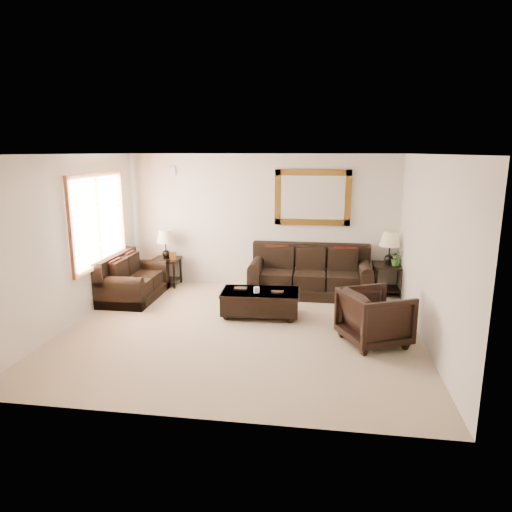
% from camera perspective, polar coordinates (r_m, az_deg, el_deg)
% --- Properties ---
extents(room, '(5.51, 5.01, 2.71)m').
position_cam_1_polar(room, '(6.90, -2.06, 1.31)').
color(room, tan).
rests_on(room, ground).
extents(window, '(0.07, 1.96, 1.66)m').
position_cam_1_polar(window, '(8.58, -19.02, 4.26)').
color(window, white).
rests_on(window, room).
extents(mirror, '(1.50, 0.06, 1.10)m').
position_cam_1_polar(mirror, '(9.16, 7.08, 7.26)').
color(mirror, '#4F2A0F').
rests_on(mirror, room).
extents(air_vent, '(0.25, 0.02, 0.18)m').
position_cam_1_polar(air_vent, '(9.65, -10.75, 10.39)').
color(air_vent, '#999999').
rests_on(air_vent, room).
extents(sofa, '(2.33, 1.01, 0.95)m').
position_cam_1_polar(sofa, '(9.01, 6.76, -2.57)').
color(sofa, black).
rests_on(sofa, room).
extents(loveseat, '(0.89, 1.51, 0.85)m').
position_cam_1_polar(loveseat, '(9.01, -15.34, -3.18)').
color(loveseat, black).
rests_on(loveseat, room).
extents(end_table_left, '(0.53, 0.53, 1.17)m').
position_cam_1_polar(end_table_left, '(9.60, -11.18, 0.77)').
color(end_table_left, black).
rests_on(end_table_left, room).
extents(end_table_right, '(0.57, 0.57, 1.25)m').
position_cam_1_polar(end_table_right, '(9.12, 16.31, 0.22)').
color(end_table_right, black).
rests_on(end_table_right, room).
extents(coffee_table, '(1.33, 0.76, 0.55)m').
position_cam_1_polar(coffee_table, '(7.76, 0.53, -5.58)').
color(coffee_table, black).
rests_on(coffee_table, room).
extents(armchair, '(1.08, 1.11, 0.88)m').
position_cam_1_polar(armchair, '(6.86, 14.64, -7.10)').
color(armchair, black).
rests_on(armchair, floor).
extents(potted_plant, '(0.27, 0.30, 0.24)m').
position_cam_1_polar(potted_plant, '(9.06, 17.14, -0.43)').
color(potted_plant, '#28511B').
rests_on(potted_plant, end_table_right).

